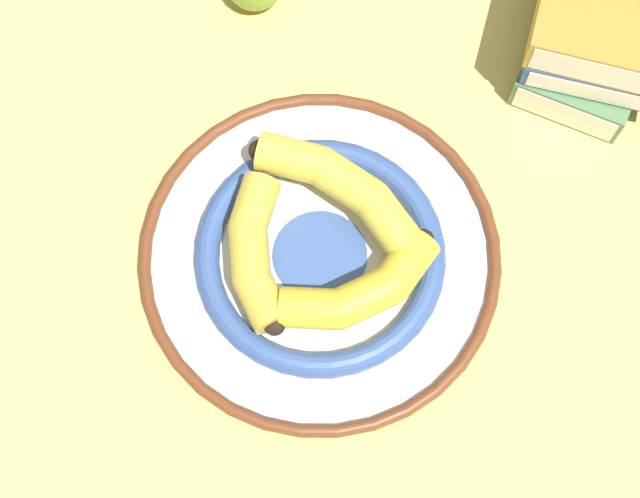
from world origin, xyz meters
name	(u,v)px	position (x,y,z in m)	size (l,w,h in m)	color
ground_plane	(322,220)	(0.00, 0.00, 0.00)	(2.80, 2.80, 0.00)	#E5CC6B
decorative_bowl	(320,256)	(0.02, 0.04, 0.01)	(0.36, 0.36, 0.03)	white
banana_a	(345,190)	(-0.03, 0.00, 0.05)	(0.11, 0.19, 0.04)	yellow
banana_b	(255,248)	(0.08, 0.01, 0.05)	(0.10, 0.17, 0.04)	gold
banana_c	(357,291)	(0.01, 0.10, 0.05)	(0.18, 0.07, 0.04)	yellow
book_stack	(604,15)	(-0.36, -0.05, 0.06)	(0.24, 0.25, 0.11)	#4C754C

